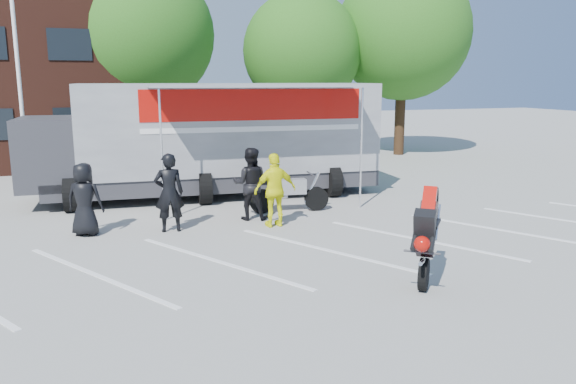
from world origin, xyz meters
TOP-DOWN VIEW (x-y plane):
  - ground at (0.00, 0.00)m, footprint 100.00×100.00m
  - parking_bay_lines at (0.00, 1.00)m, footprint 18.09×13.33m
  - flagpole at (-6.24, 10.00)m, footprint 1.61×0.12m
  - tree_left at (-2.00, 16.00)m, footprint 6.12×6.12m
  - tree_mid at (5.00, 15.00)m, footprint 5.44×5.44m
  - tree_right at (10.00, 14.50)m, footprint 6.46×6.46m
  - transporter_truck at (-0.80, 7.54)m, footprint 11.55×6.19m
  - parked_motorcycle at (0.66, 4.69)m, footprint 2.39×1.04m
  - stunt_bike_rider at (1.27, -1.30)m, footprint 1.67×1.77m
  - spectator_leather_a at (-4.75, 4.06)m, footprint 1.01×0.86m
  - spectator_leather_b at (-2.80, 3.74)m, footprint 0.74×0.51m
  - spectator_leather_c at (-0.60, 4.25)m, footprint 1.14×1.02m
  - spectator_hivis at (-0.21, 3.32)m, footprint 1.12×0.51m

SIDE VIEW (x-z plane):
  - ground at x=0.00m, z-range 0.00..0.00m
  - transporter_truck at x=-0.80m, z-range -1.78..1.78m
  - parked_motorcycle at x=0.66m, z-range -0.61..0.61m
  - stunt_bike_rider at x=1.27m, z-range -0.98..0.98m
  - parking_bay_lines at x=0.00m, z-range 0.00..0.01m
  - spectator_leather_a at x=-4.75m, z-range 0.00..1.76m
  - spectator_hivis at x=-0.21m, z-range 0.00..1.88m
  - spectator_leather_c at x=-0.60m, z-range 0.00..1.93m
  - spectator_leather_b at x=-2.80m, z-range 0.00..1.94m
  - tree_mid at x=5.00m, z-range 1.10..8.78m
  - flagpole at x=-6.24m, z-range 1.05..9.05m
  - tree_left at x=-2.00m, z-range 1.25..9.89m
  - tree_right at x=10.00m, z-range 1.32..10.44m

